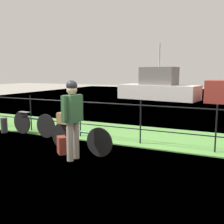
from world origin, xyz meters
TOP-DOWN VIEW (x-y plane):
  - ground_plane at (0.00, 0.00)m, footprint 60.00×60.00m
  - grass_strip at (0.00, 3.00)m, footprint 27.00×2.40m
  - harbor_water at (0.00, 11.24)m, footprint 30.00×30.00m
  - iron_fence at (0.00, 2.11)m, footprint 18.04×0.04m
  - bicycle_main at (-1.03, 0.85)m, footprint 1.69×0.24m
  - wooden_crate at (-1.41, 0.89)m, footprint 0.40×0.31m
  - terrier_dog at (-1.39, 0.89)m, footprint 0.32×0.17m
  - cyclist_person at (-0.91, 0.39)m, footprint 0.30×0.54m
  - backpack_on_paving at (-1.36, 0.62)m, footprint 0.33×0.32m
  - mooring_bollard at (-4.22, 1.61)m, footprint 0.20×0.20m
  - bicycle_parked at (-3.17, 1.72)m, footprint 1.66×0.25m
  - moored_boat_mid at (-2.62, 13.43)m, footprint 5.58×2.81m

SIDE VIEW (x-z plane):
  - ground_plane at x=0.00m, z-range 0.00..0.00m
  - harbor_water at x=0.00m, z-range 0.00..0.00m
  - grass_strip at x=0.00m, z-range 0.00..0.03m
  - backpack_on_paving at x=-1.36m, z-range 0.00..0.40m
  - mooring_bollard at x=-4.22m, z-range 0.00..0.46m
  - bicycle_main at x=-1.03m, z-range 0.02..0.67m
  - bicycle_parked at x=-3.17m, z-range 0.02..0.69m
  - iron_fence at x=0.00m, z-range 0.09..1.22m
  - wooden_crate at x=-1.41m, z-range 0.65..0.91m
  - moored_boat_mid at x=-2.62m, z-range -1.10..2.67m
  - terrier_dog at x=-1.39m, z-range 0.89..1.07m
  - cyclist_person at x=-0.91m, z-range 0.16..1.84m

